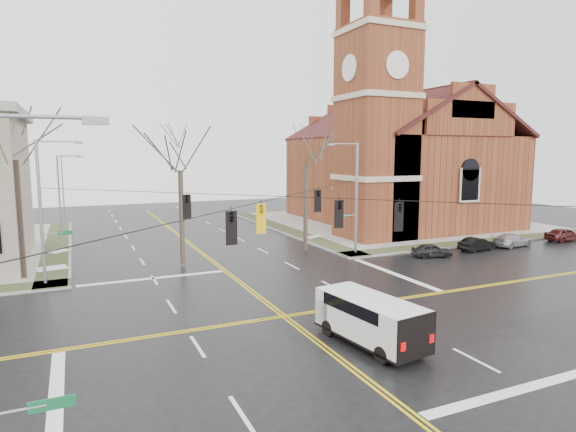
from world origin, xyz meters
name	(u,v)px	position (x,y,z in m)	size (l,w,h in m)	color
ground	(284,316)	(0.00, 0.00, 0.00)	(120.00, 120.00, 0.00)	black
sidewalks	(284,315)	(0.00, 0.00, 0.08)	(80.00, 80.00, 0.17)	gray
road_markings	(284,316)	(0.00, 0.00, 0.01)	(100.00, 100.00, 0.01)	gold
church	(393,152)	(24.76, 24.78, 8.43)	(24.28, 27.48, 27.50)	brown
signal_pole_ne	(355,195)	(11.32, 11.50, 4.95)	(2.75, 0.22, 9.00)	gray
signal_pole_nw	(44,208)	(-11.32, 11.50, 4.95)	(2.75, 0.22, 9.00)	gray
span_wires	(284,197)	(0.00, 0.00, 6.20)	(23.02, 23.02, 0.03)	black
traffic_signals	(289,213)	(0.00, -0.67, 5.45)	(8.21, 8.26, 1.30)	black
streetlight_north_a	(61,194)	(-10.65, 28.00, 4.47)	(2.30, 0.20, 8.00)	gray
streetlight_north_b	(64,182)	(-10.65, 48.00, 4.47)	(2.30, 0.20, 8.00)	gray
cargo_van	(367,316)	(1.97, -4.61, 1.23)	(2.87, 5.70, 2.08)	white
parked_car_a	(432,250)	(16.58, 8.10, 0.55)	(1.30, 3.22, 1.10)	black
parked_car_b	(477,244)	(21.80, 8.50, 0.58)	(1.23, 3.53, 1.16)	black
parked_car_c	(512,240)	(26.08, 8.63, 0.59)	(1.64, 4.03, 1.17)	#9D9C9F
parked_car_d	(564,234)	(32.79, 8.48, 0.65)	(1.53, 3.80, 1.29)	#411512
tree_nw_far	(15,152)	(-12.86, 13.68, 8.43)	(4.00, 4.00, 11.65)	#372E23
tree_nw_near	(180,164)	(-2.43, 13.17, 7.54)	(4.00, 4.00, 10.40)	#372E23
tree_ne	(306,158)	(8.13, 14.07, 7.92)	(4.00, 4.00, 10.93)	#372E23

